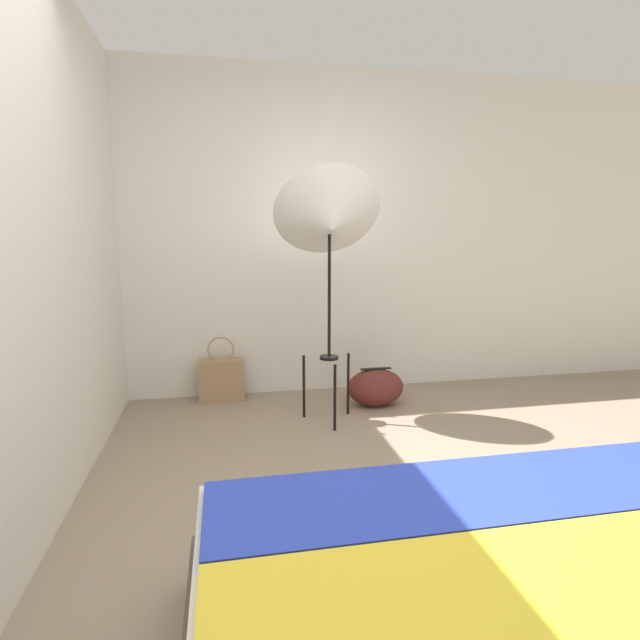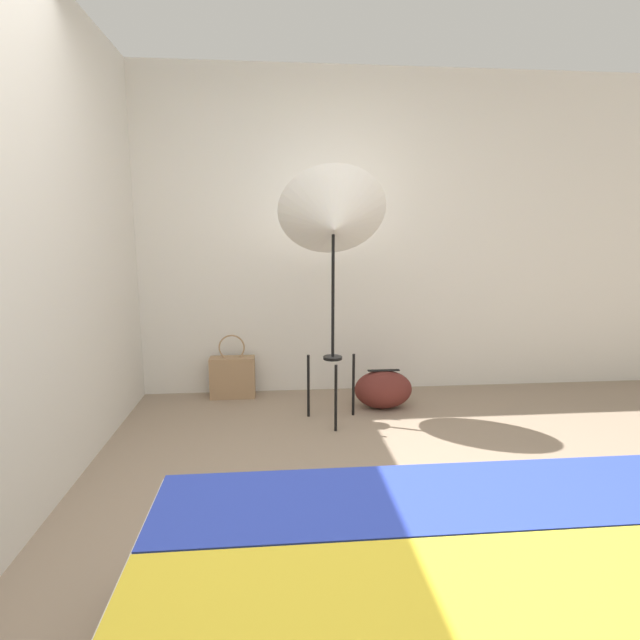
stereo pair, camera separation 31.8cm
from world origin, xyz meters
The scene contains 6 objects.
ground_plane centered at (0.00, 0.00, 0.00)m, with size 14.00×14.00×0.00m, color gray.
wall_back centered at (0.00, 2.48, 1.30)m, with size 8.00×0.05×2.60m.
wall_side_left centered at (-1.31, 1.00, 1.30)m, with size 0.05×8.00×2.60m.
photo_umbrella centered at (0.20, 1.73, 1.39)m, with size 0.74×0.62×1.75m.
tote_bag centered at (-0.55, 2.32, 0.17)m, with size 0.36×0.15×0.52m.
duffel_bag centered at (0.61, 1.96, 0.15)m, with size 0.44×0.29×0.30m.
Camera 1 is at (-0.52, -1.58, 1.32)m, focal length 28.00 mm.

